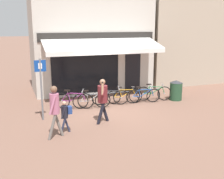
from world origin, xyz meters
name	(u,v)px	position (x,y,z in m)	size (l,w,h in m)	color
ground_plane	(112,110)	(0.00, 0.00, 0.00)	(160.00, 160.00, 0.00)	brown
shop_front	(91,46)	(0.36, 4.42, 2.51)	(6.54, 4.74, 5.02)	beige
neighbour_building	(183,32)	(6.86, 4.94, 3.21)	(6.06, 4.00, 6.41)	tan
bike_rack_rail	(117,94)	(0.58, 0.91, 0.49)	(4.66, 0.04, 0.57)	#47494F
bicycle_purple	(74,100)	(-1.51, 0.81, 0.39)	(1.71, 0.88, 0.89)	black
bicycle_silver	(92,100)	(-0.74, 0.59, 0.38)	(1.70, 0.54, 0.86)	black
bicycle_black	(110,97)	(0.21, 0.79, 0.39)	(1.73, 0.71, 0.89)	black
bicycle_orange	(125,96)	(0.99, 0.87, 0.36)	(1.74, 0.52, 0.83)	black
bicycle_blue	(143,96)	(1.83, 0.58, 0.37)	(1.71, 0.58, 0.85)	black
bicycle_green	(154,93)	(2.53, 0.81, 0.38)	(1.70, 0.65, 0.85)	black
pedestrian_adult	(103,96)	(-0.85, -1.34, 1.05)	(0.58, 0.65, 1.72)	black
pedestrian_child	(65,113)	(-2.39, -1.90, 0.73)	(0.45, 0.36, 1.16)	#282D47
pedestrian_second_adult	(55,106)	(-2.79, -2.21, 1.11)	(0.58, 0.52, 1.79)	slate
litter_bin	(176,90)	(3.62, 0.54, 0.50)	(0.62, 0.62, 1.00)	#23472D
parking_sign	(41,83)	(-2.98, -0.23, 1.49)	(0.44, 0.07, 2.44)	slate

